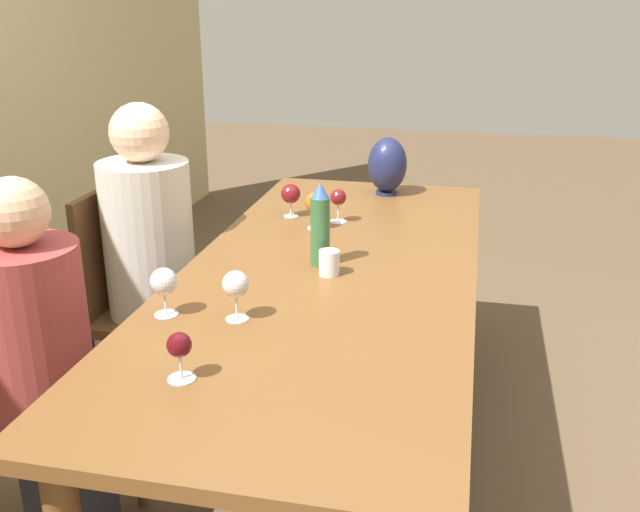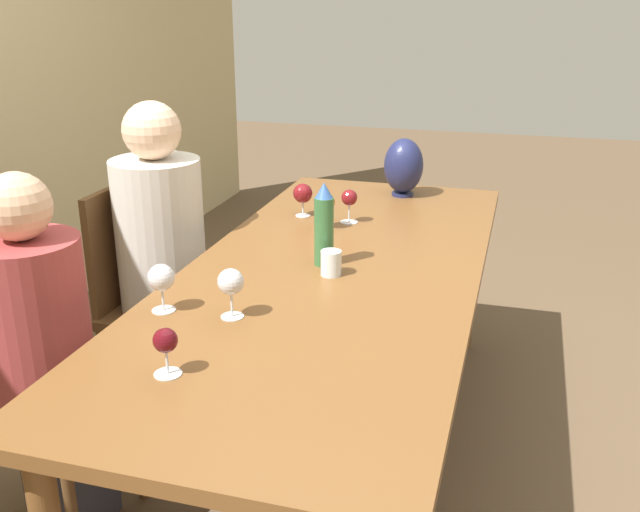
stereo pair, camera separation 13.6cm
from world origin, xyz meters
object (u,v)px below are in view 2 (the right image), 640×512
object	(u,v)px
wine_glass_3	(303,194)
chair_far	(149,293)
person_near	(42,351)
wine_glass_2	(165,343)
water_bottle	(324,225)
person_far	(164,252)
wine_glass_0	(161,279)
chair_near	(24,389)
water_tumbler	(331,263)
wine_glass_1	(231,283)
wine_glass_5	(349,199)
wine_glass_4	(325,203)
vase	(404,166)

from	to	relation	value
wine_glass_3	chair_far	world-z (taller)	chair_far
wine_glass_3	person_near	world-z (taller)	person_near
wine_glass_3	wine_glass_2	bearing A→B (deg)	-176.58
water_bottle	person_far	distance (m)	0.77
chair_far	wine_glass_0	bearing A→B (deg)	-146.52
chair_near	wine_glass_2	bearing A→B (deg)	-110.26
water_tumbler	person_far	bearing A→B (deg)	70.20
wine_glass_1	wine_glass_3	bearing A→B (deg)	5.86
wine_glass_1	wine_glass_2	size ratio (longest dim) A/B	1.20
wine_glass_0	water_bottle	bearing A→B (deg)	-34.80
wine_glass_3	water_bottle	bearing A→B (deg)	-155.39
wine_glass_1	wine_glass_5	size ratio (longest dim) A/B	1.08
wine_glass_4	chair_near	size ratio (longest dim) A/B	0.16
wine_glass_1	chair_near	xyz separation A→B (m)	(-0.11, 0.66, -0.38)
wine_glass_4	wine_glass_5	bearing A→B (deg)	-35.27
water_tumbler	chair_far	world-z (taller)	chair_far
wine_glass_3	chair_far	xyz separation A→B (m)	(-0.34, 0.56, -0.37)
wine_glass_2	chair_near	xyz separation A→B (m)	(0.23, 0.64, -0.36)
wine_glass_0	chair_far	world-z (taller)	chair_far
water_bottle	wine_glass_3	size ratio (longest dim) A/B	2.08
water_bottle	wine_glass_4	world-z (taller)	water_bottle
wine_glass_3	person_near	distance (m)	1.23
water_bottle	wine_glass_5	size ratio (longest dim) A/B	2.10
vase	wine_glass_3	bearing A→B (deg)	141.70
chair_near	chair_far	bearing A→B (deg)	0.00
wine_glass_0	wine_glass_2	xyz separation A→B (m)	(-0.33, -0.19, -0.01)
wine_glass_0	person_far	size ratio (longest dim) A/B	0.11
wine_glass_4	chair_near	xyz separation A→B (m)	(-0.97, 0.69, -0.38)
wine_glass_3	person_far	bearing A→B (deg)	125.55
wine_glass_1	water_tumbler	bearing A→B (deg)	-25.24
wine_glass_1	wine_glass_3	size ratio (longest dim) A/B	1.07
vase	wine_glass_3	distance (m)	0.55
wine_glass_2	chair_near	distance (m)	0.77
water_bottle	person_far	bearing A→B (deg)	75.38
wine_glass_2	wine_glass_1	bearing A→B (deg)	-3.66
wine_glass_1	wine_glass_2	distance (m)	0.35
wine_glass_4	person_near	world-z (taller)	person_near
wine_glass_2	person_near	size ratio (longest dim) A/B	0.10
water_bottle	chair_far	bearing A→B (deg)	76.91
wine_glass_2	water_bottle	bearing A→B (deg)	-10.80
wine_glass_3	wine_glass_5	distance (m)	0.21
water_tumbler	wine_glass_1	xyz separation A→B (m)	(-0.39, 0.18, 0.06)
water_bottle	water_tumbler	distance (m)	0.14
water_tumbler	chair_near	xyz separation A→B (m)	(-0.50, 0.84, -0.32)
vase	wine_glass_1	world-z (taller)	vase
water_tumbler	wine_glass_3	bearing A→B (deg)	25.31
wine_glass_1	wine_glass_4	xyz separation A→B (m)	(0.86, -0.03, -0.00)
wine_glass_2	person_near	xyz separation A→B (m)	(0.23, 0.55, -0.22)
wine_glass_4	wine_glass_5	distance (m)	0.13
wine_glass_1	person_near	distance (m)	0.63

